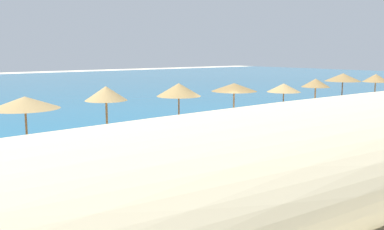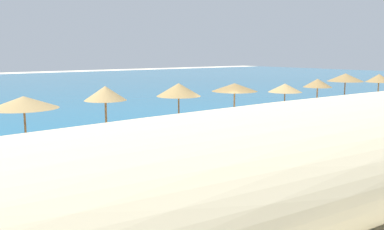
% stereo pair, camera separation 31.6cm
% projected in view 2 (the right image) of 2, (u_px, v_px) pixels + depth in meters
% --- Properties ---
extents(ground_plane, '(160.00, 160.00, 0.00)m').
position_uv_depth(ground_plane, '(232.00, 140.00, 21.01)').
color(ground_plane, beige).
extents(sea_water, '(160.00, 67.62, 0.01)m').
position_uv_depth(sea_water, '(15.00, 87.00, 51.90)').
color(sea_water, '#1E6B93').
rests_on(sea_water, ground_plane).
extents(beach_umbrella_2, '(2.66, 2.66, 2.69)m').
position_uv_depth(beach_umbrella_2, '(24.00, 102.00, 16.21)').
color(beach_umbrella_2, brown).
rests_on(beach_umbrella_2, ground_plane).
extents(beach_umbrella_3, '(1.90, 1.90, 2.88)m').
position_uv_depth(beach_umbrella_3, '(105.00, 94.00, 18.65)').
color(beach_umbrella_3, brown).
rests_on(beach_umbrella_3, ground_plane).
extents(beach_umbrella_4, '(2.28, 2.28, 2.82)m').
position_uv_depth(beach_umbrella_4, '(179.00, 90.00, 21.21)').
color(beach_umbrella_4, brown).
rests_on(beach_umbrella_4, ground_plane).
extents(beach_umbrella_5, '(2.58, 2.58, 2.65)m').
position_uv_depth(beach_umbrella_5, '(235.00, 87.00, 23.38)').
color(beach_umbrella_5, brown).
rests_on(beach_umbrella_5, ground_plane).
extents(beach_umbrella_6, '(2.07, 2.07, 2.46)m').
position_uv_depth(beach_umbrella_6, '(285.00, 88.00, 25.58)').
color(beach_umbrella_6, brown).
rests_on(beach_umbrella_6, ground_plane).
extents(beach_umbrella_7, '(1.92, 1.92, 2.59)m').
position_uv_depth(beach_umbrella_7, '(318.00, 83.00, 28.17)').
color(beach_umbrella_7, brown).
rests_on(beach_umbrella_7, ground_plane).
extents(beach_umbrella_8, '(2.60, 2.60, 2.83)m').
position_uv_depth(beach_umbrella_8, '(345.00, 77.00, 30.34)').
color(beach_umbrella_8, brown).
rests_on(beach_umbrella_8, ground_plane).
extents(beach_umbrella_9, '(2.01, 2.01, 2.67)m').
position_uv_depth(beach_umbrella_9, '(379.00, 78.00, 32.60)').
color(beach_umbrella_9, brown).
rests_on(beach_umbrella_9, ground_plane).
extents(lounge_chair_0, '(1.53, 0.83, 1.19)m').
position_uv_depth(lounge_chair_0, '(338.00, 112.00, 27.35)').
color(lounge_chair_0, orange).
rests_on(lounge_chair_0, ground_plane).
extents(lounge_chair_1, '(1.72, 1.21, 1.03)m').
position_uv_depth(lounge_chair_1, '(383.00, 103.00, 32.60)').
color(lounge_chair_1, '#199972').
rests_on(lounge_chair_1, ground_plane).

